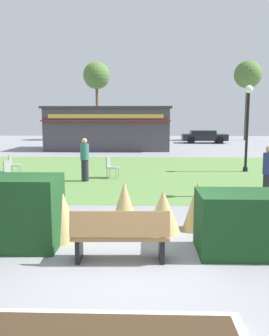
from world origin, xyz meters
name	(u,v)px	position (x,y,z in m)	size (l,w,h in m)	color
ground_plane	(134,266)	(0.00, 0.00, 0.00)	(80.00, 80.00, 0.00)	gray
lawn_patch	(141,172)	(0.00, 10.13, 0.00)	(36.00, 12.00, 0.01)	#5B8442
park_bench	(120,235)	(-0.25, 0.18, 0.48)	(1.72, 0.58, 0.95)	#9E7547
hedge_right	(252,223)	(2.16, 0.68, 0.57)	(2.01, 1.10, 1.15)	#19421E
ornamental_grass_behind_left	(124,205)	(-0.29, 2.06, 0.54)	(0.67, 0.67, 1.08)	tan
ornamental_grass_behind_right	(60,212)	(-1.56, 1.26, 0.59)	(0.76, 0.76, 1.19)	tan
ornamental_grass_behind_center	(197,205)	(1.35, 2.02, 0.56)	(0.65, 0.65, 1.11)	tan
ornamental_grass_behind_far	(163,211)	(0.58, 1.83, 0.47)	(0.77, 0.77, 0.93)	tan
lamppost_far	(248,117)	(4.79, 10.59, 2.47)	(0.36, 0.36, 3.90)	black
food_kiosk	(109,128)	(-2.63, 21.44, 1.62)	(9.33, 4.73, 3.22)	#47424C
cafe_chair_west	(13,163)	(-5.51, 9.18, 0.53)	(0.48, 0.48, 0.89)	gray
cafe_chair_east	(5,170)	(-5.08, 7.20, 0.53)	(0.52, 0.52, 0.89)	gray
cafe_chair_north	(111,165)	(-1.24, 8.66, 0.53)	(0.52, 0.52, 0.89)	gray
person_strolling	(85,159)	(-2.19, 7.92, 0.86)	(0.34, 0.34, 1.69)	#23232D
person_standing	(268,174)	(3.79, 4.66, 0.86)	(0.34, 0.34, 1.69)	#23232D
parked_car_west_slot	(87,136)	(-5.42, 27.97, 0.64)	(4.29, 2.24, 1.20)	#B7BABF
parked_car_center_slot	(141,136)	(-0.27, 27.97, 0.64)	(4.33, 2.32, 1.20)	navy
parked_car_east_slot	(204,136)	(5.68, 27.97, 0.64)	(4.24, 2.13, 1.20)	black
tree_left_bg	(97,76)	(-4.97, 32.27, 6.64)	(2.80, 2.80, 8.12)	brown
tree_right_bg	(248,75)	(10.65, 32.02, 6.67)	(2.80, 2.80, 8.15)	brown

